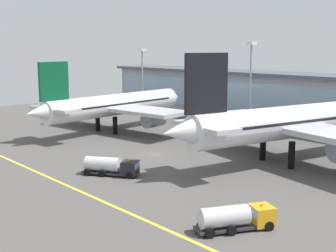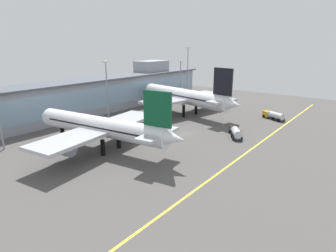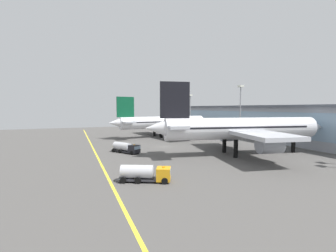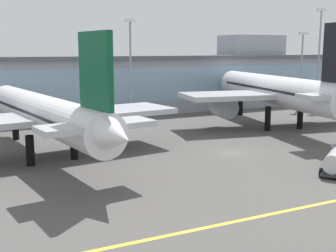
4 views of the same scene
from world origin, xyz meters
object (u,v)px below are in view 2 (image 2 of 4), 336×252
object	(u,v)px
airliner_near_left	(102,127)
fuel_tanker_truck	(273,115)
apron_light_mast_west	(188,66)
apron_light_mast_centre	(181,73)
baggage_tug_near	(235,132)
airliner_near_right	(185,97)
apron_light_mast_east	(107,81)

from	to	relation	value
airliner_near_left	fuel_tanker_truck	bearing A→B (deg)	-120.82
apron_light_mast_west	apron_light_mast_centre	world-z (taller)	apron_light_mast_west
baggage_tug_near	airliner_near_left	bearing A→B (deg)	109.80
fuel_tanker_truck	apron_light_mast_west	size ratio (longest dim) A/B	0.36
apron_light_mast_centre	baggage_tug_near	bearing A→B (deg)	-128.36
airliner_near_right	apron_light_mast_centre	distance (m)	30.47
airliner_near_left	fuel_tanker_truck	distance (m)	64.72
baggage_tug_near	apron_light_mast_east	bearing A→B (deg)	67.32
airliner_near_left	apron_light_mast_west	bearing A→B (deg)	-80.42
fuel_tanker_truck	apron_light_mast_centre	bearing A→B (deg)	13.79
airliner_near_left	baggage_tug_near	xyz separation A→B (m)	(31.90, -23.04, -4.74)
fuel_tanker_truck	airliner_near_right	bearing A→B (deg)	49.03
apron_light_mast_west	apron_light_mast_centre	size ratio (longest dim) A/B	1.31
airliner_near_left	fuel_tanker_truck	xyz separation A→B (m)	(59.38, -25.29, -4.74)
baggage_tug_near	apron_light_mast_east	size ratio (longest dim) A/B	0.41
airliner_near_left	fuel_tanker_truck	size ratio (longest dim) A/B	5.26
apron_light_mast_east	apron_light_mast_centre	bearing A→B (deg)	0.49
airliner_near_right	baggage_tug_near	xyz separation A→B (m)	(-13.79, -28.35, -5.56)
fuel_tanker_truck	apron_light_mast_centre	distance (m)	51.47
fuel_tanker_truck	apron_light_mast_west	xyz separation A→B (m)	(14.59, 48.37, 14.90)
apron_light_mast_west	apron_light_mast_east	bearing A→B (deg)	179.52
apron_light_mast_west	apron_light_mast_east	world-z (taller)	apron_light_mast_west
airliner_near_right	apron_light_mast_centre	bearing A→B (deg)	-40.88
airliner_near_right	apron_light_mast_east	bearing A→B (deg)	62.73
airliner_near_right	apron_light_mast_west	distance (m)	34.69
fuel_tanker_truck	apron_light_mast_centre	xyz separation A→B (m)	(9.67, 49.21, 11.57)
apron_light_mast_west	fuel_tanker_truck	bearing A→B (deg)	-106.78
apron_light_mast_centre	fuel_tanker_truck	bearing A→B (deg)	-101.12
airliner_near_left	apron_light_mast_centre	size ratio (longest dim) A/B	2.50
airliner_near_right	apron_light_mast_east	xyz separation A→B (m)	(-23.41, 18.20, 7.12)
airliner_near_right	apron_light_mast_west	world-z (taller)	apron_light_mast_west
airliner_near_left	apron_light_mast_east	xyz separation A→B (m)	(22.28, 23.51, 7.94)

